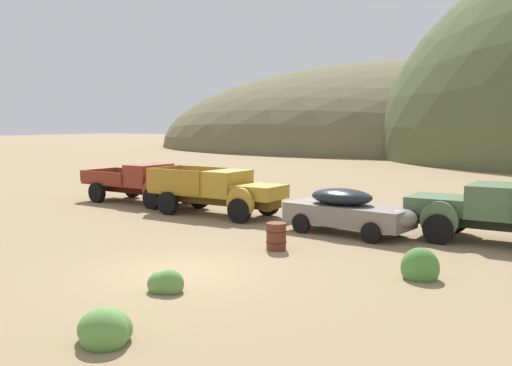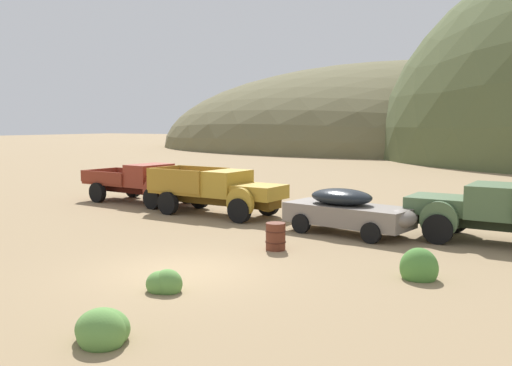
{
  "view_description": "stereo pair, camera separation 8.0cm",
  "coord_description": "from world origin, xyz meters",
  "px_view_note": "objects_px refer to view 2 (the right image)",
  "views": [
    {
      "loc": [
        8.68,
        -11.27,
        3.81
      ],
      "look_at": [
        -2.08,
        7.57,
        1.5
      ],
      "focal_mm": 39.3,
      "sensor_mm": 36.0,
      "label": 1
    },
    {
      "loc": [
        8.75,
        -11.23,
        3.81
      ],
      "look_at": [
        -2.08,
        7.57,
        1.5
      ],
      "focal_mm": 39.3,
      "sensor_mm": 36.0,
      "label": 2
    }
  ],
  "objects_px": {
    "truck_weathered_green": "(499,212)",
    "oil_drum_by_truck": "(276,236)",
    "car_primer_gray": "(351,211)",
    "truck_rust_red": "(148,183)",
    "truck_mustard": "(225,192)"
  },
  "relations": [
    {
      "from": "car_primer_gray",
      "to": "truck_weathered_green",
      "type": "distance_m",
      "value": 4.68
    },
    {
      "from": "truck_rust_red",
      "to": "truck_weathered_green",
      "type": "xyz_separation_m",
      "value": [
        15.6,
        -1.34,
        0.02
      ]
    },
    {
      "from": "truck_weathered_green",
      "to": "oil_drum_by_truck",
      "type": "distance_m",
      "value": 7.21
    },
    {
      "from": "car_primer_gray",
      "to": "oil_drum_by_truck",
      "type": "xyz_separation_m",
      "value": [
        -1.14,
        -3.38,
        -0.4
      ]
    },
    {
      "from": "truck_mustard",
      "to": "oil_drum_by_truck",
      "type": "height_order",
      "value": "truck_mustard"
    },
    {
      "from": "truck_rust_red",
      "to": "oil_drum_by_truck",
      "type": "distance_m",
      "value": 11.43
    },
    {
      "from": "car_primer_gray",
      "to": "oil_drum_by_truck",
      "type": "relative_size",
      "value": 5.8
    },
    {
      "from": "truck_rust_red",
      "to": "oil_drum_by_truck",
      "type": "height_order",
      "value": "truck_rust_red"
    },
    {
      "from": "truck_rust_red",
      "to": "car_primer_gray",
      "type": "height_order",
      "value": "truck_rust_red"
    },
    {
      "from": "truck_mustard",
      "to": "truck_weathered_green",
      "type": "relative_size",
      "value": 0.93
    },
    {
      "from": "truck_rust_red",
      "to": "oil_drum_by_truck",
      "type": "relative_size",
      "value": 7.64
    },
    {
      "from": "truck_mustard",
      "to": "oil_drum_by_truck",
      "type": "distance_m",
      "value": 6.6
    },
    {
      "from": "truck_mustard",
      "to": "car_primer_gray",
      "type": "relative_size",
      "value": 1.27
    },
    {
      "from": "truck_weathered_green",
      "to": "oil_drum_by_truck",
      "type": "bearing_deg",
      "value": 39.83
    },
    {
      "from": "truck_mustard",
      "to": "oil_drum_by_truck",
      "type": "bearing_deg",
      "value": -40.04
    }
  ]
}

